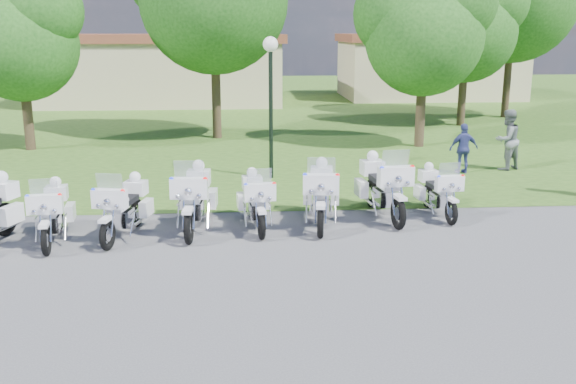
{
  "coord_description": "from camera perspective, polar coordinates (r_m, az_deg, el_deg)",
  "views": [
    {
      "loc": [
        -1.25,
        -12.11,
        4.32
      ],
      "look_at": [
        -0.3,
        1.2,
        0.95
      ],
      "focal_mm": 40.0,
      "sensor_mm": 36.0,
      "label": 1
    }
  ],
  "objects": [
    {
      "name": "bystander_c",
      "position": [
        20.54,
        15.34,
        3.73
      ],
      "size": [
        0.93,
        0.45,
        1.55
      ],
      "primitive_type": "imported",
      "rotation": [
        0.0,
        0.0,
        3.22
      ],
      "color": "#373F84",
      "rests_on": "ground"
    },
    {
      "name": "tree_3",
      "position": [
        30.93,
        15.53,
        14.33
      ],
      "size": [
        5.3,
        4.52,
        7.06
      ],
      "color": "#38281C",
      "rests_on": "ground"
    },
    {
      "name": "motorcycle_5",
      "position": [
        14.63,
        2.96,
        -0.11
      ],
      "size": [
        1.03,
        2.54,
        1.71
      ],
      "rotation": [
        0.0,
        0.0,
        3.01
      ],
      "color": "black",
      "rests_on": "ground"
    },
    {
      "name": "motorcycle_6",
      "position": [
        15.37,
        8.41,
        0.53
      ],
      "size": [
        1.05,
        2.62,
        1.76
      ],
      "rotation": [
        0.0,
        0.0,
        3.26
      ],
      "color": "black",
      "rests_on": "ground"
    },
    {
      "name": "motorcycle_4",
      "position": [
        14.4,
        -2.88,
        -0.71
      ],
      "size": [
        0.86,
        2.23,
        1.5
      ],
      "rotation": [
        0.0,
        0.0,
        3.24
      ],
      "color": "black",
      "rests_on": "ground"
    },
    {
      "name": "tree_0",
      "position": [
        25.48,
        -22.82,
        12.9
      ],
      "size": [
        4.8,
        4.09,
        6.39
      ],
      "color": "#38281C",
      "rests_on": "ground"
    },
    {
      "name": "grass_lawn",
      "position": [
        39.37,
        -2.24,
        7.88
      ],
      "size": [
        100.0,
        48.0,
        0.01
      ],
      "primitive_type": "cube",
      "color": "#31571B",
      "rests_on": "ground"
    },
    {
      "name": "building_east",
      "position": [
        43.92,
        12.37,
        10.92
      ],
      "size": [
        11.44,
        7.28,
        4.1
      ],
      "color": "#C7BA90",
      "rests_on": "ground"
    },
    {
      "name": "ground",
      "position": [
        12.92,
        1.73,
        -5.37
      ],
      "size": [
        100.0,
        100.0,
        0.0
      ],
      "primitive_type": "plane",
      "color": "#4E4E52",
      "rests_on": "ground"
    },
    {
      "name": "motorcycle_2",
      "position": [
        14.2,
        -14.34,
        -1.29
      ],
      "size": [
        1.04,
        2.27,
        1.54
      ],
      "rotation": [
        0.0,
        0.0,
        2.94
      ],
      "color": "black",
      "rests_on": "ground"
    },
    {
      "name": "building_west",
      "position": [
        40.46,
        -10.99,
        10.74
      ],
      "size": [
        14.56,
        8.32,
        4.1
      ],
      "color": "#C7BA90",
      "rests_on": "ground"
    },
    {
      "name": "motorcycle_7",
      "position": [
        15.77,
        13.16,
        0.12
      ],
      "size": [
        0.78,
        2.1,
        1.41
      ],
      "rotation": [
        0.0,
        0.0,
        3.22
      ],
      "color": "black",
      "rests_on": "ground"
    },
    {
      "name": "bystander_b",
      "position": [
        21.43,
        18.89,
        4.39
      ],
      "size": [
        1.16,
        1.07,
        1.92
      ],
      "primitive_type": "imported",
      "rotation": [
        0.0,
        0.0,
        -2.67
      ],
      "color": "slate",
      "rests_on": "ground"
    },
    {
      "name": "tree_2",
      "position": [
        24.78,
        11.95,
        14.32
      ],
      "size": [
        5.11,
        4.36,
        6.82
      ],
      "color": "#38281C",
      "rests_on": "ground"
    },
    {
      "name": "motorcycle_1",
      "position": [
        14.3,
        -20.22,
        -1.67
      ],
      "size": [
        0.9,
        2.24,
        1.51
      ],
      "rotation": [
        0.0,
        0.0,
        3.26
      ],
      "color": "black",
      "rests_on": "ground"
    },
    {
      "name": "motorcycle_3",
      "position": [
        14.37,
        -8.28,
        -0.49
      ],
      "size": [
        0.92,
        2.57,
        1.72
      ],
      "rotation": [
        0.0,
        0.0,
        3.08
      ],
      "color": "black",
      "rests_on": "ground"
    },
    {
      "name": "lamp_post",
      "position": [
        18.88,
        -1.56,
        10.58
      ],
      "size": [
        0.44,
        0.44,
        4.15
      ],
      "color": "black",
      "rests_on": "ground"
    }
  ]
}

